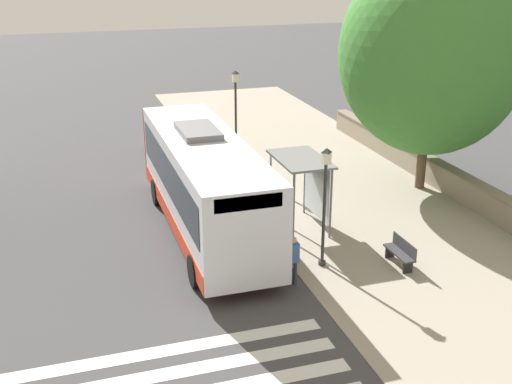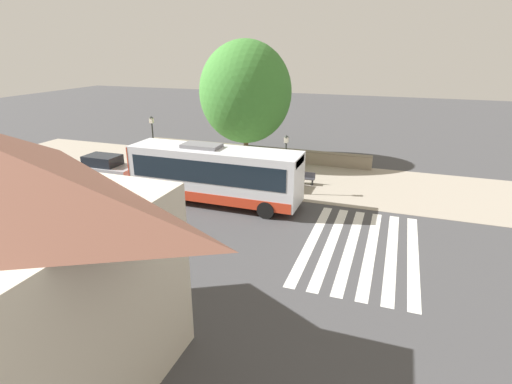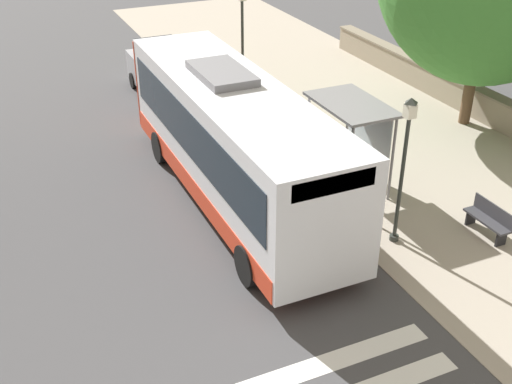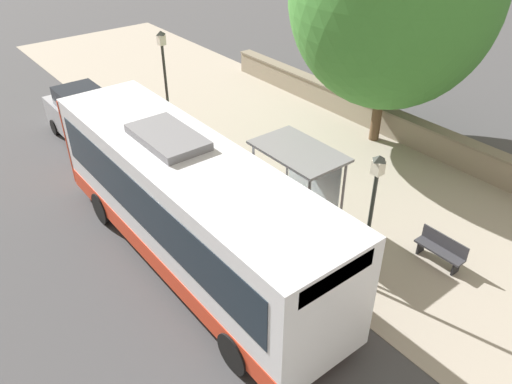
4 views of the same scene
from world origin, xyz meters
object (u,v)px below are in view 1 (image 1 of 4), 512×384
pedestrian (293,257)px  bench (401,252)px  bus_shelter (304,170)px  street_lamp_near (236,113)px  street_lamp_far (325,197)px  parked_car_behind_bus (176,139)px  shade_tree (432,53)px  bus (204,182)px

pedestrian → bench: pedestrian is taller
bus_shelter → street_lamp_near: 6.78m
street_lamp_far → parked_car_behind_bus: (2.32, -12.39, -1.34)m
bus_shelter → parked_car_behind_bus: bearing=-73.0°
pedestrian → bench: (-3.73, -0.12, -0.46)m
street_lamp_far → shade_tree: (-6.77, -5.34, 3.33)m
parked_car_behind_bus → bus_shelter: bearing=107.0°
bench → bus_shelter: bearing=-64.1°
bus_shelter → street_lamp_near: (0.59, -6.74, 0.54)m
bus_shelter → street_lamp_near: size_ratio=0.59×
bus → street_lamp_far: street_lamp_far is taller
street_lamp_near → bench: bearing=103.0°
street_lamp_far → shade_tree: bearing=-141.8°
street_lamp_near → shade_tree: shade_tree is taller
pedestrian → street_lamp_near: street_lamp_near is taller
pedestrian → street_lamp_far: (-1.35, -0.89, 1.42)m
bus_shelter → street_lamp_far: bearing=80.0°
pedestrian → bench: bearing=-178.2°
shade_tree → parked_car_behind_bus: 12.42m
bus_shelter → pedestrian: bearing=64.3°
pedestrian → parked_car_behind_bus: bearing=-85.8°
pedestrian → bus: bearing=-70.5°
bench → street_lamp_far: size_ratio=0.36×
bus → shade_tree: shade_tree is taller
bus → street_lamp_far: 4.72m
street_lamp_near → street_lamp_far: bearing=90.3°
bench → shade_tree: shade_tree is taller
bench → street_lamp_near: 11.04m
bench → parked_car_behind_bus: (4.70, -13.16, 0.54)m
bus → bench: 7.07m
pedestrian → bench: 3.76m
pedestrian → street_lamp_near: (-1.30, -10.65, 1.79)m
street_lamp_near → street_lamp_far: size_ratio=1.17×
bus_shelter → bench: bearing=115.9°
street_lamp_far → pedestrian: bearing=33.3°
bus → pedestrian: (-1.61, 4.53, -0.97)m
pedestrian → shade_tree: size_ratio=0.16×
street_lamp_near → street_lamp_far: 9.77m
street_lamp_near → parked_car_behind_bus: 3.86m
bus_shelter → street_lamp_far: street_lamp_far is taller
street_lamp_near → shade_tree: size_ratio=0.47×
bus_shelter → bench: 4.55m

